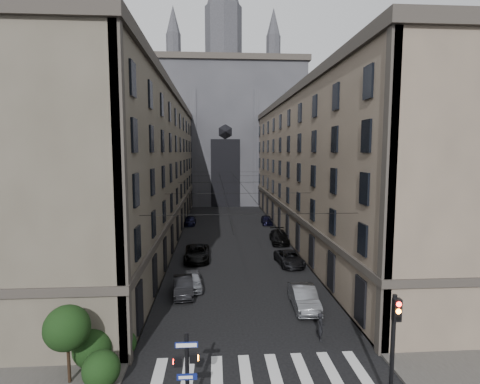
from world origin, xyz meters
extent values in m
cube|color=#383533|center=(-10.50, 36.00, 0.07)|extent=(7.00, 80.00, 0.15)
cube|color=#383533|center=(10.50, 36.00, 0.07)|extent=(7.00, 80.00, 0.15)
cube|color=beige|center=(0.00, 5.00, 0.01)|extent=(11.00, 3.20, 0.01)
cube|color=#4C463A|center=(-13.50, 36.00, 9.00)|extent=(13.00, 60.00, 18.00)
cube|color=#38332D|center=(-13.50, 36.00, 18.40)|extent=(13.60, 60.60, 0.90)
cube|color=#38332D|center=(-13.50, 36.00, 4.20)|extent=(13.40, 60.30, 0.50)
cube|color=brown|center=(13.50, 36.00, 9.00)|extent=(13.00, 60.00, 18.00)
cube|color=#38332D|center=(13.50, 36.00, 18.40)|extent=(13.60, 60.60, 0.90)
cube|color=#38332D|center=(13.50, 36.00, 4.20)|extent=(13.40, 60.30, 0.50)
cube|color=#2D2D33|center=(0.00, 75.00, 15.00)|extent=(34.00, 22.00, 30.00)
cube|color=#38332D|center=(0.00, 75.00, 30.50)|extent=(35.00, 23.00, 1.20)
cylinder|color=#2D2D33|center=(0.00, 75.00, 37.00)|extent=(8.40, 8.40, 14.00)
cone|color=#2D2D33|center=(-11.00, 72.00, 36.50)|extent=(3.20, 3.20, 13.00)
cone|color=#2D2D33|center=(11.00, 72.00, 36.50)|extent=(3.20, 3.20, 13.00)
cube|color=black|center=(0.00, 63.95, 7.00)|extent=(6.00, 0.30, 14.00)
cylinder|color=black|center=(-3.50, 1.50, 2.00)|extent=(0.18, 0.18, 4.00)
cube|color=orange|center=(-3.22, 1.50, 2.90)|extent=(0.34, 0.24, 0.38)
cube|color=#FF0C07|center=(-3.88, 1.60, 2.70)|extent=(0.34, 0.24, 0.38)
cube|color=navy|center=(-3.50, 1.37, 3.55)|extent=(0.95, 0.05, 0.24)
cube|color=navy|center=(-3.50, 1.37, 2.15)|extent=(0.85, 0.05, 0.27)
cylinder|color=black|center=(5.60, 2.00, 2.60)|extent=(0.20, 0.20, 5.20)
cube|color=black|center=(5.60, 1.78, 4.60)|extent=(0.34, 0.30, 1.00)
cylinder|color=#FF0C07|center=(5.60, 1.62, 4.92)|extent=(0.22, 0.05, 0.22)
cylinder|color=orange|center=(5.60, 1.62, 4.60)|extent=(0.22, 0.05, 0.22)
cylinder|color=black|center=(5.60, 1.62, 4.28)|extent=(0.22, 0.05, 0.22)
sphere|color=black|center=(-7.80, 4.00, 1.05)|extent=(1.80, 1.80, 1.80)
sphere|color=black|center=(-8.80, 5.80, 1.15)|extent=(2.00, 2.00, 2.00)
sphere|color=black|center=(-7.40, 6.80, 0.85)|extent=(1.40, 1.40, 1.40)
cylinder|color=black|center=(-9.50, 4.50, 1.35)|extent=(0.16, 0.16, 2.40)
sphere|color=black|center=(-9.50, 4.50, 2.95)|extent=(2.20, 2.20, 2.20)
cylinder|color=black|center=(0.00, 10.00, 7.50)|extent=(14.00, 0.03, 0.03)
cylinder|color=black|center=(0.00, 22.00, 7.50)|extent=(14.00, 0.03, 0.03)
cylinder|color=black|center=(0.00, 35.00, 7.50)|extent=(14.00, 0.03, 0.03)
cylinder|color=black|center=(0.00, 48.00, 7.50)|extent=(14.00, 0.03, 0.03)
cylinder|color=black|center=(0.00, 60.00, 7.50)|extent=(14.00, 0.03, 0.03)
cylinder|color=black|center=(-1.30, 36.00, 7.10)|extent=(0.03, 60.00, 0.03)
cylinder|color=black|center=(1.30, 36.00, 7.10)|extent=(0.03, 60.00, 0.03)
imported|color=gray|center=(-4.20, 17.30, 0.69)|extent=(2.04, 4.20, 1.38)
imported|color=black|center=(-4.87, 15.87, 0.71)|extent=(1.97, 4.47, 1.43)
imported|color=black|center=(-4.20, 25.46, 0.78)|extent=(2.66, 5.64, 1.56)
imported|color=black|center=(-6.20, 44.98, 0.64)|extent=(1.86, 4.46, 1.29)
imported|color=slate|center=(4.20, 12.70, 0.80)|extent=(1.85, 4.91, 1.60)
imported|color=black|center=(5.24, 23.18, 0.69)|extent=(2.70, 5.17, 1.39)
imported|color=black|center=(5.79, 32.41, 0.77)|extent=(2.45, 5.44, 1.55)
imported|color=black|center=(5.93, 44.55, 0.70)|extent=(1.76, 4.14, 1.40)
imported|color=black|center=(4.10, 8.00, 0.86)|extent=(0.47, 0.66, 1.71)
camera|label=1|loc=(-2.30, -13.36, 11.47)|focal=28.00mm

